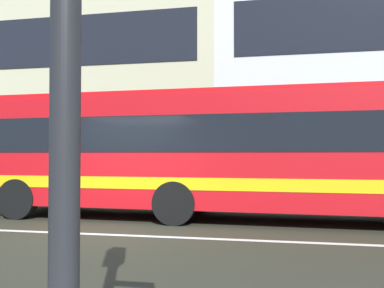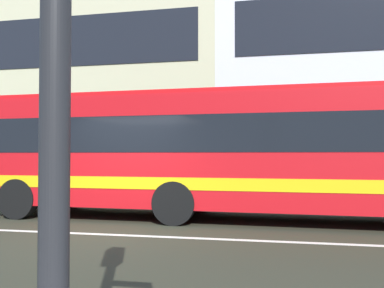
{
  "view_description": "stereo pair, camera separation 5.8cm",
  "coord_description": "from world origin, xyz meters",
  "views": [
    {
      "loc": [
        3.47,
        -8.06,
        1.59
      ],
      "look_at": [
        1.23,
        2.76,
        1.88
      ],
      "focal_mm": 39.99,
      "sensor_mm": 36.0,
      "label": 1
    },
    {
      "loc": [
        3.53,
        -8.05,
        1.59
      ],
      "look_at": [
        1.23,
        2.76,
        1.88
      ],
      "focal_mm": 39.99,
      "sensor_mm": 36.0,
      "label": 2
    }
  ],
  "objects": [
    {
      "name": "ground_plane",
      "position": [
        0.0,
        0.0,
        0.0
      ],
      "size": [
        160.0,
        160.0,
        0.0
      ],
      "primitive_type": "plane",
      "color": "#2F2F23"
    },
    {
      "name": "lane_centre_line",
      "position": [
        0.0,
        0.0,
        0.0
      ],
      "size": [
        60.0,
        0.16,
        0.01
      ],
      "primitive_type": "cube",
      "color": "silver",
      "rests_on": "ground_plane"
    },
    {
      "name": "hedge_row_far",
      "position": [
        1.62,
        6.47,
        0.51
      ],
      "size": [
        19.7,
        1.1,
        1.01
      ],
      "primitive_type": "cube",
      "color": "#1F4919",
      "rests_on": "ground_plane"
    },
    {
      "name": "apartment_block_left",
      "position": [
        -9.12,
        16.48,
        6.16
      ],
      "size": [
        19.35,
        11.17,
        12.32
      ],
      "color": "#BFBA92",
      "rests_on": "ground_plane"
    },
    {
      "name": "transit_bus",
      "position": [
        1.85,
        2.55,
        1.73
      ],
      "size": [
        11.64,
        2.94,
        3.14
      ],
      "color": "red",
      "rests_on": "ground_plane"
    }
  ]
}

